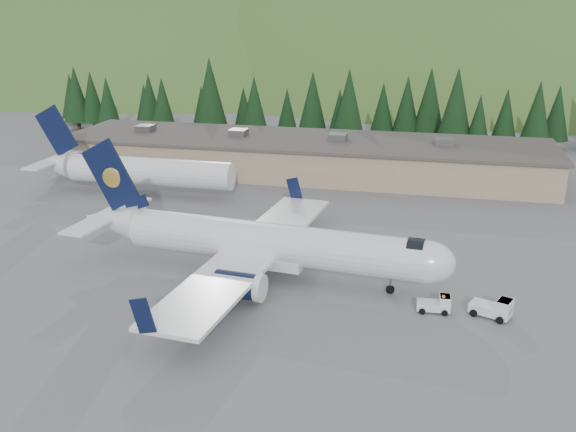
% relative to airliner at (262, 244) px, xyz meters
% --- Properties ---
extents(ground, '(600.00, 600.00, 0.00)m').
position_rel_airliner_xyz_m(ground, '(1.05, -0.10, -3.18)').
color(ground, slate).
extents(airliner, '(35.97, 33.80, 11.93)m').
position_rel_airliner_xyz_m(airliner, '(0.00, 0.00, 0.00)').
color(airliner, white).
rests_on(airliner, ground).
extents(second_airliner, '(27.50, 11.00, 10.05)m').
position_rel_airliner_xyz_m(second_airliner, '(-23.88, 21.90, 0.15)').
color(second_airliner, white).
rests_on(second_airliner, ground).
extents(baggage_tug_a, '(2.75, 1.75, 1.43)m').
position_rel_airliner_xyz_m(baggage_tug_a, '(15.74, -3.74, -2.54)').
color(baggage_tug_a, silver).
rests_on(baggage_tug_a, ground).
extents(baggage_tug_b, '(3.55, 2.82, 1.70)m').
position_rel_airliner_xyz_m(baggage_tug_b, '(20.26, -3.72, -2.42)').
color(baggage_tug_b, silver).
rests_on(baggage_tug_b, ground).
extents(terminal_building, '(71.00, 17.00, 6.10)m').
position_rel_airliner_xyz_m(terminal_building, '(-3.96, 37.90, -0.56)').
color(terminal_building, '#997E65').
rests_on(terminal_building, ground).
extents(ramp_worker, '(0.63, 0.45, 1.64)m').
position_rel_airliner_xyz_m(ramp_worker, '(16.21, -3.99, -2.36)').
color(ramp_worker, gold).
rests_on(ramp_worker, ground).
extents(tree_line, '(112.01, 18.18, 13.63)m').
position_rel_airliner_xyz_m(tree_line, '(-4.10, 61.26, 3.67)').
color(tree_line, black).
rests_on(tree_line, ground).
extents(hills, '(614.00, 330.00, 300.00)m').
position_rel_airliner_xyz_m(hills, '(54.38, 207.28, -85.98)').
color(hills, '#335C20').
rests_on(hills, ground).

